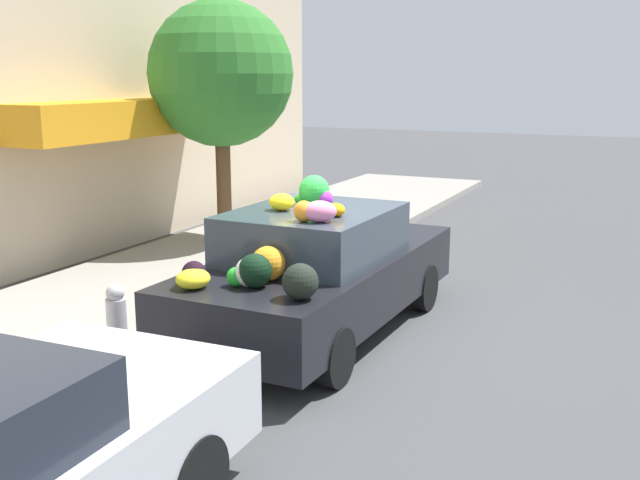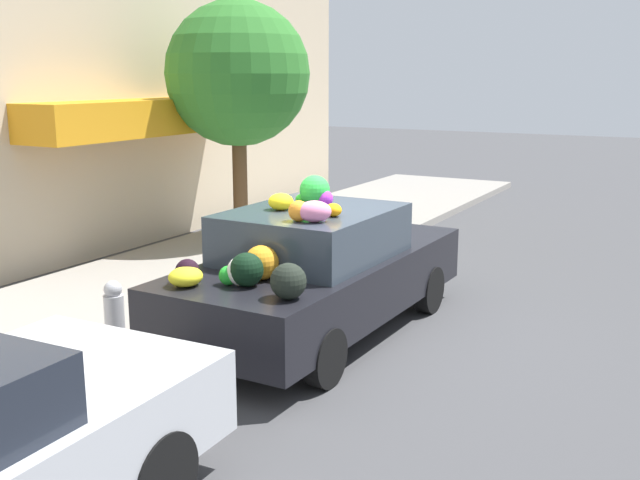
# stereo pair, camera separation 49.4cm
# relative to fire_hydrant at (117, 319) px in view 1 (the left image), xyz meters

# --- Properties ---
(ground_plane) EXTENTS (60.00, 60.00, 0.00)m
(ground_plane) POSITION_rel_fire_hydrant_xyz_m (1.74, -1.47, -0.48)
(ground_plane) COLOR #424244
(sidewalk_curb) EXTENTS (24.00, 3.20, 0.14)m
(sidewalk_curb) POSITION_rel_fire_hydrant_xyz_m (1.74, 1.23, -0.41)
(sidewalk_curb) COLOR gray
(sidewalk_curb) RESTS_ON ground
(street_tree) EXTENTS (2.31, 2.31, 3.86)m
(street_tree) POSITION_rel_fire_hydrant_xyz_m (4.80, 1.80, 2.35)
(street_tree) COLOR brown
(street_tree) RESTS_ON sidewalk_curb
(fire_hydrant) EXTENTS (0.20, 0.20, 0.70)m
(fire_hydrant) POSITION_rel_fire_hydrant_xyz_m (0.00, 0.00, 0.00)
(fire_hydrant) COLOR #B2B2B7
(fire_hydrant) RESTS_ON sidewalk_curb
(art_car) EXTENTS (4.17, 1.81, 1.76)m
(art_car) POSITION_rel_fire_hydrant_xyz_m (1.67, -1.39, 0.26)
(art_car) COLOR black
(art_car) RESTS_ON ground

